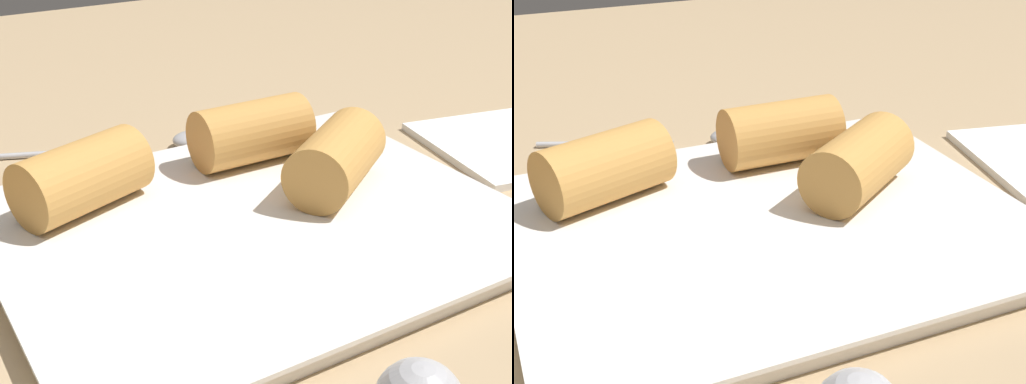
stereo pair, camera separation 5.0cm
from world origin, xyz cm
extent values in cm
cube|color=tan|center=(0.00, 0.00, 1.00)|extent=(180.00, 140.00, 2.00)
cube|color=white|center=(-2.00, 2.50, 2.60)|extent=(30.82, 24.93, 1.20)
cube|color=white|center=(-2.00, 2.50, 3.35)|extent=(32.05, 25.93, 0.30)
cylinder|color=#D19347|center=(-6.24, -5.28, 5.76)|extent=(8.43, 4.54, 4.52)
sphere|color=#6B9E47|center=(-9.77, -5.27, 5.76)|extent=(2.94, 2.94, 2.94)
cylinder|color=#D19347|center=(-8.72, 1.72, 5.76)|extent=(9.50, 8.49, 4.52)
sphere|color=#6B9E47|center=(-11.63, -0.28, 5.76)|extent=(2.94, 2.94, 2.94)
cylinder|color=#D19347|center=(6.84, -4.25, 5.76)|extent=(9.46, 7.12, 4.52)
sphere|color=#B23D2D|center=(3.52, -5.46, 5.76)|extent=(2.94, 2.94, 2.94)
cylinder|color=#B2B2B7|center=(4.53, -16.70, 2.25)|extent=(10.66, 4.60, 0.50)
ellipsoid|color=#B2B2B7|center=(-5.42, -12.77, 2.69)|extent=(4.84, 4.32, 1.38)
camera|label=1|loc=(18.25, 36.43, 25.14)|focal=50.00mm
camera|label=2|loc=(13.80, 38.72, 25.14)|focal=50.00mm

